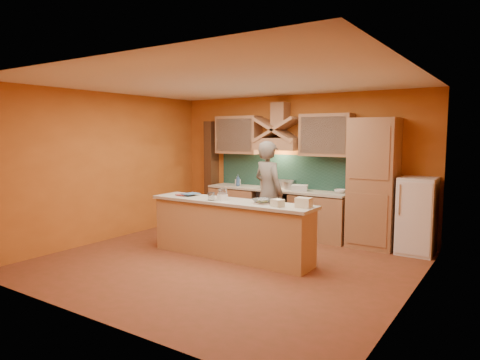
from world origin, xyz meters
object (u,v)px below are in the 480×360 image
Objects in this scene: person at (268,192)px; kitchen_scale at (222,197)px; fridge at (417,216)px; stove at (276,212)px; mixing_bowl at (262,201)px.

kitchen_scale is (-0.17, -1.22, 0.05)m from person.
fridge is 0.69× the size of person.
kitchen_scale reaches higher than stove.
fridge is at bearing -143.75° from person.
person is at bearing 105.52° from kitchen_scale.
kitchen_scale reaches higher than mixing_bowl.
mixing_bowl is (0.78, -1.87, 0.53)m from stove.
mixing_bowl is at bearing -135.77° from fridge.
kitchen_scale is 0.42× the size of mixing_bowl.
fridge is 4.36× the size of mixing_bowl.
stove is 2.71m from fridge.
person is 15.05× the size of kitchen_scale.
person is at bearing -71.71° from stove.
kitchen_scale is (-2.62, -1.96, 0.35)m from fridge.
stove is 2.09m from mixing_bowl.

